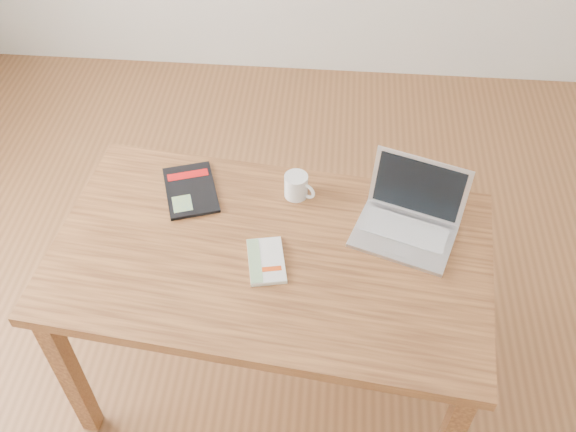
# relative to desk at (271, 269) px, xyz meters

# --- Properties ---
(room) EXTENTS (4.04, 4.04, 2.70)m
(room) POSITION_rel_desk_xyz_m (-0.06, 0.11, 0.69)
(room) COLOR brown
(room) RESTS_ON ground
(desk) EXTENTS (1.43, 0.91, 0.75)m
(desk) POSITION_rel_desk_xyz_m (0.00, 0.00, 0.00)
(desk) COLOR brown
(desk) RESTS_ON ground
(white_guidebook) EXTENTS (0.14, 0.19, 0.02)m
(white_guidebook) POSITION_rel_desk_xyz_m (-0.01, -0.05, 0.10)
(white_guidebook) COLOR silver
(white_guidebook) RESTS_ON desk
(black_guidebook) EXTENTS (0.23, 0.28, 0.01)m
(black_guidebook) POSITION_rel_desk_xyz_m (-0.29, 0.24, 0.10)
(black_guidebook) COLOR black
(black_guidebook) RESTS_ON desk
(laptop) EXTENTS (0.37, 0.34, 0.21)m
(laptop) POSITION_rel_desk_xyz_m (0.42, 0.13, 0.14)
(laptop) COLOR #BDBDC2
(laptop) RESTS_ON desk
(coffee_mug) EXTENTS (0.11, 0.08, 0.08)m
(coffee_mug) POSITION_rel_desk_xyz_m (0.06, 0.25, 0.13)
(coffee_mug) COLOR white
(coffee_mug) RESTS_ON desk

